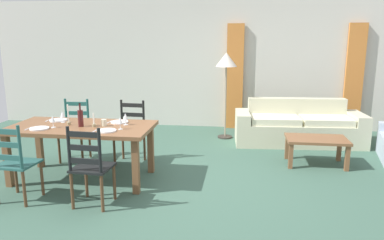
% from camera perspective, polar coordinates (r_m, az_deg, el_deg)
% --- Properties ---
extents(ground_plane, '(9.60, 9.60, 0.02)m').
position_cam_1_polar(ground_plane, '(5.06, -0.55, -9.49)').
color(ground_plane, '#3A5A4B').
extents(wall_far, '(9.60, 0.16, 2.70)m').
position_cam_1_polar(wall_far, '(7.99, 2.83, 8.61)').
color(wall_far, beige).
rests_on(wall_far, ground_plane).
extents(curtain_panel_left, '(0.35, 0.08, 2.20)m').
position_cam_1_polar(curtain_panel_left, '(7.84, 6.67, 6.64)').
color(curtain_panel_left, '#C97633').
rests_on(curtain_panel_left, ground_plane).
extents(curtain_panel_right, '(0.35, 0.08, 2.20)m').
position_cam_1_polar(curtain_panel_right, '(8.16, 23.85, 5.89)').
color(curtain_panel_right, '#C97633').
rests_on(curtain_panel_right, ground_plane).
extents(dining_table, '(1.90, 0.96, 0.75)m').
position_cam_1_polar(dining_table, '(5.13, -16.80, -1.80)').
color(dining_table, brown).
rests_on(dining_table, ground_plane).
extents(dining_chair_near_left, '(0.45, 0.43, 0.96)m').
position_cam_1_polar(dining_chair_near_left, '(4.75, -25.84, -6.00)').
color(dining_chair_near_left, '#255550').
rests_on(dining_chair_near_left, ground_plane).
extents(dining_chair_near_right, '(0.44, 0.42, 0.96)m').
position_cam_1_polar(dining_chair_near_right, '(4.32, -15.51, -6.97)').
color(dining_chair_near_right, black).
rests_on(dining_chair_near_right, ground_plane).
extents(dining_chair_far_left, '(0.44, 0.42, 0.96)m').
position_cam_1_polar(dining_chair_far_left, '(6.07, -17.70, -1.52)').
color(dining_chair_far_left, '#225952').
rests_on(dining_chair_far_left, ground_plane).
extents(dining_chair_far_right, '(0.45, 0.43, 0.96)m').
position_cam_1_polar(dining_chair_far_right, '(5.74, -9.54, -1.88)').
color(dining_chair_far_right, black).
rests_on(dining_chair_far_right, ground_plane).
extents(dinner_plate_near_left, '(0.24, 0.24, 0.02)m').
position_cam_1_polar(dinner_plate_near_left, '(5.10, -22.63, -1.21)').
color(dinner_plate_near_left, white).
rests_on(dinner_plate_near_left, dining_table).
extents(fork_near_left, '(0.02, 0.17, 0.01)m').
position_cam_1_polar(fork_near_left, '(5.18, -24.06, -1.21)').
color(fork_near_left, silver).
rests_on(fork_near_left, dining_table).
extents(dinner_plate_near_right, '(0.24, 0.24, 0.02)m').
position_cam_1_polar(dinner_plate_near_right, '(4.72, -13.12, -1.62)').
color(dinner_plate_near_right, white).
rests_on(dinner_plate_near_right, dining_table).
extents(fork_near_right, '(0.03, 0.17, 0.01)m').
position_cam_1_polar(fork_near_right, '(4.77, -14.81, -1.62)').
color(fork_near_right, silver).
rests_on(fork_near_right, dining_table).
extents(dinner_plate_far_left, '(0.24, 0.24, 0.02)m').
position_cam_1_polar(dinner_plate_far_left, '(5.53, -20.06, -0.02)').
color(dinner_plate_far_left, white).
rests_on(dinner_plate_far_left, dining_table).
extents(fork_far_left, '(0.02, 0.17, 0.01)m').
position_cam_1_polar(fork_far_left, '(5.60, -21.42, -0.03)').
color(fork_far_left, silver).
rests_on(fork_far_left, dining_table).
extents(dinner_plate_far_right, '(0.24, 0.24, 0.02)m').
position_cam_1_polar(dinner_plate_far_right, '(5.17, -11.19, -0.30)').
color(dinner_plate_far_right, white).
rests_on(dinner_plate_far_right, dining_table).
extents(fork_far_right, '(0.03, 0.17, 0.01)m').
position_cam_1_polar(fork_far_right, '(5.23, -12.75, -0.32)').
color(fork_far_right, silver).
rests_on(fork_far_right, dining_table).
extents(wine_bottle, '(0.07, 0.07, 0.32)m').
position_cam_1_polar(wine_bottle, '(5.05, -16.93, 0.33)').
color(wine_bottle, '#471919').
rests_on(wine_bottle, dining_table).
extents(wine_glass_near_left, '(0.06, 0.06, 0.16)m').
position_cam_1_polar(wine_glass_near_left, '(5.10, -20.82, 0.10)').
color(wine_glass_near_left, white).
rests_on(wine_glass_near_left, dining_table).
extents(wine_glass_near_right, '(0.06, 0.06, 0.16)m').
position_cam_1_polar(wine_glass_near_right, '(4.76, -11.11, -0.14)').
color(wine_glass_near_right, white).
rests_on(wine_glass_near_right, dining_table).
extents(wine_glass_far_left, '(0.06, 0.06, 0.16)m').
position_cam_1_polar(wine_glass_far_left, '(5.37, -19.47, 0.79)').
color(wine_glass_far_left, white).
rests_on(wine_glass_far_left, dining_table).
extents(wine_glass_far_right, '(0.06, 0.06, 0.16)m').
position_cam_1_polar(wine_glass_far_right, '(5.00, -10.31, 0.49)').
color(wine_glass_far_right, white).
rests_on(wine_glass_far_right, dining_table).
extents(coffee_cup_primary, '(0.07, 0.07, 0.09)m').
position_cam_1_polar(coffee_cup_primary, '(5.01, -13.52, -0.42)').
color(coffee_cup_primary, beige).
rests_on(coffee_cup_primary, dining_table).
extents(candle_tall, '(0.05, 0.05, 0.28)m').
position_cam_1_polar(candle_tall, '(5.19, -18.64, 0.15)').
color(candle_tall, '#998C66').
rests_on(candle_tall, dining_table).
extents(candle_short, '(0.05, 0.05, 0.18)m').
position_cam_1_polar(candle_short, '(4.99, -14.99, -0.49)').
color(candle_short, '#998C66').
rests_on(candle_short, dining_table).
extents(couch, '(2.32, 0.94, 0.80)m').
position_cam_1_polar(couch, '(7.04, 16.12, -1.11)').
color(couch, beige).
rests_on(couch, ground_plane).
extents(coffee_table, '(0.90, 0.56, 0.42)m').
position_cam_1_polar(coffee_table, '(5.88, 18.77, -3.27)').
color(coffee_table, brown).
rests_on(coffee_table, ground_plane).
extents(standing_lamp, '(0.40, 0.40, 1.64)m').
position_cam_1_polar(standing_lamp, '(6.98, 5.35, 8.52)').
color(standing_lamp, '#332D28').
rests_on(standing_lamp, ground_plane).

